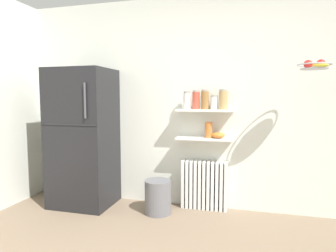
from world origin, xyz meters
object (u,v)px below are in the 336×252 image
(refrigerator, at_px, (83,138))
(shelf_bowl, at_px, (218,135))
(vase, at_px, (209,130))
(storage_jar_4, at_px, (223,100))
(radiator, at_px, (204,185))
(storage_jar_3, at_px, (214,102))
(storage_jar_2, at_px, (205,100))
(storage_jar_1, at_px, (196,100))
(trash_bin, at_px, (158,197))
(hanging_fruit_basket, at_px, (315,65))
(storage_jar_0, at_px, (187,100))

(refrigerator, bearing_deg, shelf_bowl, 6.81)
(refrigerator, relative_size, vase, 9.10)
(storage_jar_4, bearing_deg, radiator, 172.08)
(radiator, distance_m, storage_jar_4, 1.07)
(storage_jar_3, xyz_separation_m, vase, (-0.06, 0.00, -0.33))
(refrigerator, bearing_deg, radiator, 8.65)
(storage_jar_2, bearing_deg, radiator, 90.00)
(storage_jar_1, xyz_separation_m, vase, (0.16, 0.00, -0.36))
(storage_jar_3, xyz_separation_m, trash_bin, (-0.62, -0.25, -1.12))
(radiator, relative_size, shelf_bowl, 3.84)
(refrigerator, xyz_separation_m, storage_jar_3, (1.62, 0.20, 0.45))
(radiator, height_order, storage_jar_2, storage_jar_2)
(shelf_bowl, relative_size, hanging_fruit_basket, 0.49)
(storage_jar_1, height_order, storage_jar_3, storage_jar_1)
(storage_jar_0, relative_size, storage_jar_2, 0.92)
(storage_jar_0, distance_m, shelf_bowl, 0.56)
(storage_jar_3, height_order, trash_bin, storage_jar_3)
(radiator, relative_size, hanging_fruit_basket, 1.87)
(storage_jar_4, bearing_deg, hanging_fruit_basket, -16.62)
(refrigerator, xyz_separation_m, storage_jar_1, (1.41, 0.20, 0.48))
(storage_jar_0, bearing_deg, radiator, 7.92)
(radiator, bearing_deg, storage_jar_1, -164.45)
(radiator, xyz_separation_m, trash_bin, (-0.51, -0.28, -0.10))
(radiator, distance_m, shelf_bowl, 0.65)
(storage_jar_0, relative_size, storage_jar_4, 0.91)
(storage_jar_0, distance_m, storage_jar_2, 0.22)
(storage_jar_4, relative_size, vase, 1.23)
(storage_jar_0, bearing_deg, storage_jar_4, 0.00)
(storage_jar_1, height_order, hanging_fruit_basket, hanging_fruit_basket)
(trash_bin, bearing_deg, storage_jar_3, 22.03)
(storage_jar_2, relative_size, shelf_bowl, 1.48)
(refrigerator, height_order, storage_jar_3, refrigerator)
(storage_jar_1, height_order, vase, storage_jar_1)
(storage_jar_0, relative_size, storage_jar_3, 1.27)
(radiator, height_order, storage_jar_0, storage_jar_0)
(storage_jar_0, bearing_deg, hanging_fruit_basket, -11.41)
(shelf_bowl, bearing_deg, refrigerator, -173.19)
(storage_jar_3, height_order, hanging_fruit_basket, hanging_fruit_basket)
(storage_jar_0, xyz_separation_m, storage_jar_2, (0.22, -0.00, 0.01))
(storage_jar_0, relative_size, hanging_fruit_basket, 0.66)
(vase, relative_size, trash_bin, 0.48)
(refrigerator, xyz_separation_m, hanging_fruit_basket, (2.63, -0.07, 0.82))
(storage_jar_3, height_order, shelf_bowl, storage_jar_3)
(refrigerator, bearing_deg, vase, 7.30)
(refrigerator, bearing_deg, trash_bin, -2.81)
(radiator, bearing_deg, vase, -31.28)
(shelf_bowl, bearing_deg, storage_jar_2, -180.00)
(storage_jar_0, relative_size, trash_bin, 0.53)
(radiator, xyz_separation_m, storage_jar_3, (0.11, -0.03, 1.01))
(storage_jar_3, height_order, storage_jar_4, storage_jar_4)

